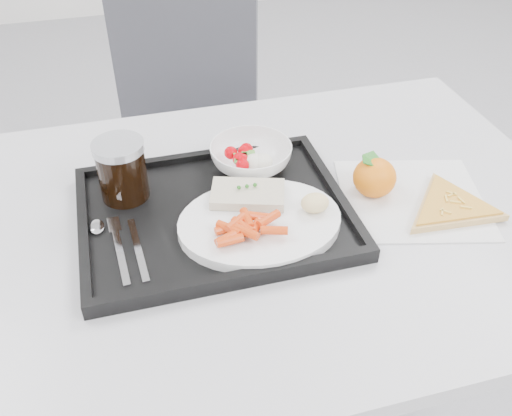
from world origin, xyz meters
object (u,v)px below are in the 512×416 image
Objects in this scene: table at (241,246)px; cola_glass at (122,169)px; tray at (215,214)px; tangerine at (375,177)px; dinner_plate at (260,223)px; chair at (195,126)px; pizza_slice at (451,206)px; salad_bowl at (251,157)px.

table is 0.25m from cola_glass.
tray is 0.29m from tangerine.
tray is 0.09m from dinner_plate.
chair reaches higher than dinner_plate.
chair is at bearing 113.09° from pizza_slice.
tangerine reaches higher than dinner_plate.
tray is at bearing 178.89° from tangerine.
tray is 0.18m from cola_glass.
salad_bowl is at bearing 146.62° from pizza_slice.
cola_glass reaches higher than pizza_slice.
chair reaches higher than cola_glass.
table is 2.67× the size of tray.
cola_glass is (-0.20, 0.15, 0.05)m from dinner_plate.
tangerine is (0.43, -0.09, -0.04)m from cola_glass.
tray is at bearing -130.12° from salad_bowl.
chair reaches higher than pizza_slice.
dinner_plate is at bearing -68.81° from table.
tangerine is at bearing -1.11° from tray.
salad_bowl reaches higher than tray.
tangerine reaches higher than table.
tray is 0.41m from pizza_slice.
dinner_plate is (0.02, -0.05, 0.09)m from table.
salad_bowl is at bearing 6.47° from cola_glass.
tray is 4.17× the size of cola_glass.
table is 11.11× the size of cola_glass.
tangerine is at bearing 0.90° from table.
tray reaches higher than pizza_slice.
salad_bowl is at bearing 149.20° from tangerine.
tangerine is at bearing 13.52° from dinner_plate.
chair is at bearing 107.70° from tangerine.
tangerine is 0.32× the size of pizza_slice.
pizza_slice is (0.11, -0.08, -0.02)m from tangerine.
chair reaches higher than table.
chair is 2.07× the size of tray.
tray is at bearing 167.36° from pizza_slice.
salad_bowl is at bearing 79.95° from dinner_plate.
table is at bearing -27.09° from cola_glass.
pizza_slice is (0.36, -0.08, 0.08)m from table.
tangerine is at bearing -30.80° from salad_bowl.
tray is at bearing -96.26° from chair.
chair reaches higher than tray.
dinner_plate is 0.23m from tangerine.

